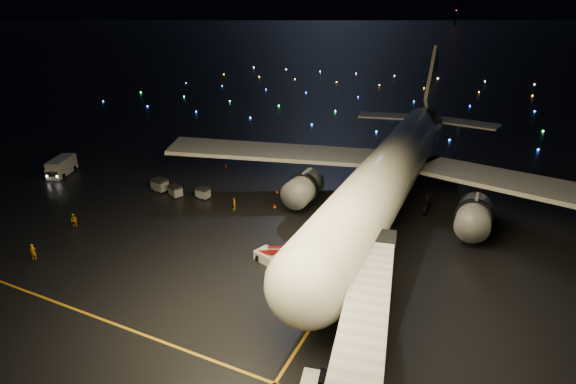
# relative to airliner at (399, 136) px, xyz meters

# --- Properties ---
(ground) EXTENTS (2000.00, 2000.00, 0.00)m
(ground) POSITION_rel_airliner_xyz_m (-12.03, 273.97, -9.40)
(ground) COLOR black
(ground) RESTS_ON ground
(lane_centre) EXTENTS (0.25, 80.00, 0.02)m
(lane_centre) POSITION_rel_airliner_xyz_m (-0.03, -11.03, -9.39)
(lane_centre) COLOR gold
(lane_centre) RESTS_ON ground
(lane_cross) EXTENTS (60.00, 0.25, 0.02)m
(lane_cross) POSITION_rel_airliner_xyz_m (-17.03, -36.03, -9.39)
(lane_cross) COLOR gold
(lane_cross) RESTS_ON ground
(airliner) EXTENTS (67.33, 64.07, 18.80)m
(airliner) POSITION_rel_airliner_xyz_m (0.00, 0.00, 0.00)
(airliner) COLOR silver
(airliner) RESTS_ON ground
(belt_loader) EXTENTS (7.10, 3.89, 3.32)m
(belt_loader) POSITION_rel_airliner_xyz_m (-7.35, -21.54, -7.74)
(belt_loader) COLOR silver
(belt_loader) RESTS_ON ground
(service_truck) EXTENTS (5.10, 7.61, 2.69)m
(service_truck) POSITION_rel_airliner_xyz_m (-50.75, -11.65, -8.05)
(service_truck) COLOR silver
(service_truck) RESTS_ON ground
(crew_a) EXTENTS (0.75, 0.64, 1.75)m
(crew_a) POSITION_rel_airliner_xyz_m (-31.07, -31.66, -8.52)
(crew_a) COLOR orange
(crew_a) RESTS_ON ground
(crew_b) EXTENTS (0.91, 0.75, 1.69)m
(crew_b) POSITION_rel_airliner_xyz_m (-33.47, -24.30, -8.55)
(crew_b) COLOR orange
(crew_b) RESTS_ON ground
(crew_c) EXTENTS (0.73, 1.05, 1.65)m
(crew_c) POSITION_rel_airliner_xyz_m (-18.43, -11.64, -8.57)
(crew_c) COLOR orange
(crew_c) RESTS_ON ground
(safety_cone_0) EXTENTS (0.50, 0.50, 0.50)m
(safety_cone_0) POSITION_rel_airliner_xyz_m (-13.92, -8.70, -9.15)
(safety_cone_0) COLOR #F13C12
(safety_cone_0) RESTS_ON ground
(safety_cone_1) EXTENTS (0.52, 0.52, 0.51)m
(safety_cone_1) POSITION_rel_airliner_xyz_m (-6.13, -6.04, -9.15)
(safety_cone_1) COLOR #F13C12
(safety_cone_1) RESTS_ON ground
(safety_cone_2) EXTENTS (0.58, 0.58, 0.51)m
(safety_cone_2) POSITION_rel_airliner_xyz_m (-15.96, -3.93, -9.14)
(safety_cone_2) COLOR #F13C12
(safety_cone_2) RESTS_ON ground
(safety_cone_3) EXTENTS (0.57, 0.57, 0.54)m
(safety_cone_3) POSITION_rel_airliner_xyz_m (-28.95, 2.67, -9.13)
(safety_cone_3) COLOR #F13C12
(safety_cone_3) RESTS_ON ground
(radio_mast) EXTENTS (1.80, 1.80, 64.00)m
(radio_mast) POSITION_rel_airliner_xyz_m (-72.03, 713.97, 22.60)
(radio_mast) COLOR black
(radio_mast) RESTS_ON ground
(taxiway_lights) EXTENTS (164.00, 92.00, 0.36)m
(taxiway_lights) POSITION_rel_airliner_xyz_m (-12.03, 79.97, -9.22)
(taxiway_lights) COLOR black
(taxiway_lights) RESTS_ON ground
(baggage_cart_0) EXTENTS (1.86, 1.35, 1.53)m
(baggage_cart_0) POSITION_rel_airliner_xyz_m (-24.48, -10.19, -8.63)
(baggage_cart_0) COLOR gray
(baggage_cart_0) RESTS_ON ground
(baggage_cart_1) EXTENTS (2.27, 1.97, 1.61)m
(baggage_cart_1) POSITION_rel_airliner_xyz_m (-28.38, -11.34, -8.59)
(baggage_cart_1) COLOR gray
(baggage_cart_1) RESTS_ON ground
(baggage_cart_2) EXTENTS (2.44, 1.90, 1.88)m
(baggage_cart_2) POSITION_rel_airliner_xyz_m (-31.69, -10.70, -8.46)
(baggage_cart_2) COLOR gray
(baggage_cart_2) RESTS_ON ground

